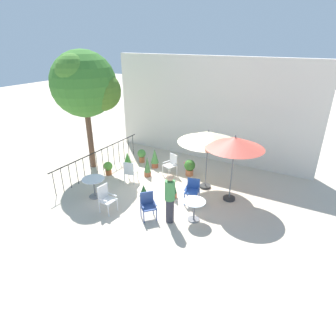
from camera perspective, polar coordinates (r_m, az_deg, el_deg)
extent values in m
plane|color=beige|center=(11.04, -0.25, -4.56)|extent=(60.00, 60.00, 0.00)
cube|color=silver|center=(13.52, 8.30, 11.48)|extent=(9.75, 0.30, 4.72)
cube|color=black|center=(12.50, -13.81, 3.38)|extent=(0.03, 5.24, 0.03)
cylinder|color=black|center=(11.23, -21.94, -3.07)|extent=(0.02, 0.02, 1.00)
cylinder|color=black|center=(11.44, -20.52, -2.33)|extent=(0.02, 0.02, 1.00)
cylinder|color=black|center=(11.64, -19.15, -1.62)|extent=(0.02, 0.02, 1.00)
cylinder|color=black|center=(11.86, -17.83, -0.94)|extent=(0.02, 0.02, 1.00)
cylinder|color=black|center=(12.09, -16.56, -0.27)|extent=(0.02, 0.02, 1.00)
cylinder|color=black|center=(12.32, -15.34, 0.36)|extent=(0.02, 0.02, 1.00)
cylinder|color=black|center=(12.56, -14.16, 0.98)|extent=(0.02, 0.02, 1.00)
cylinder|color=black|center=(12.80, -13.02, 1.57)|extent=(0.02, 0.02, 1.00)
cylinder|color=black|center=(13.06, -11.93, 2.13)|extent=(0.02, 0.02, 1.00)
cylinder|color=black|center=(13.31, -10.88, 2.68)|extent=(0.02, 0.02, 1.00)
cylinder|color=black|center=(13.58, -9.87, 3.20)|extent=(0.02, 0.02, 1.00)
cylinder|color=black|center=(13.84, -8.90, 3.70)|extent=(0.02, 0.02, 1.00)
cylinder|color=black|center=(14.12, -7.96, 4.18)|extent=(0.02, 0.02, 1.00)
cylinder|color=black|center=(14.39, -7.06, 4.64)|extent=(0.02, 0.02, 1.00)
cylinder|color=brown|center=(13.04, -15.39, 5.84)|extent=(0.24, 0.24, 2.75)
sphere|color=#3B7B2C|center=(12.52, -16.62, 15.90)|extent=(2.69, 2.69, 2.69)
sphere|color=#477124|center=(12.28, -13.28, 14.82)|extent=(1.61, 1.61, 1.61)
sphere|color=#448238|center=(13.16, -17.11, 16.82)|extent=(1.48, 1.48, 1.48)
sphere|color=#46812D|center=(11.95, -18.61, 17.89)|extent=(1.34, 1.34, 1.34)
cylinder|color=#2D2D2D|center=(10.69, 12.19, -5.98)|extent=(0.44, 0.44, 0.08)
cylinder|color=slate|center=(10.16, 12.76, -0.34)|extent=(0.04, 0.04, 2.40)
cone|color=#DB5545|center=(9.79, 13.31, 5.02)|extent=(2.02, 2.02, 0.38)
sphere|color=slate|center=(9.72, 13.44, 6.24)|extent=(0.06, 0.06, 0.06)
cylinder|color=#2D2D2D|center=(11.35, 7.48, -3.67)|extent=(0.44, 0.44, 0.08)
cylinder|color=slate|center=(10.87, 7.80, 1.50)|extent=(0.04, 0.04, 2.31)
cone|color=beige|center=(10.54, 8.10, 6.28)|extent=(2.26, 2.26, 0.40)
sphere|color=slate|center=(10.47, 8.18, 7.47)|extent=(0.06, 0.06, 0.06)
cylinder|color=white|center=(9.04, 5.34, -6.71)|extent=(0.73, 0.73, 0.02)
cylinder|color=slate|center=(9.23, 5.26, -8.60)|extent=(0.06, 0.06, 0.69)
cylinder|color=slate|center=(9.42, 5.18, -10.27)|extent=(0.40, 0.40, 0.03)
cylinder|color=white|center=(10.64, -14.82, -2.15)|extent=(0.82, 0.82, 0.02)
cylinder|color=slate|center=(10.81, -14.61, -3.92)|extent=(0.06, 0.06, 0.72)
cylinder|color=slate|center=(10.98, -14.41, -5.51)|extent=(0.45, 0.45, 0.03)
cube|color=#2B4FA1|center=(10.05, 4.86, -4.72)|extent=(0.56, 0.57, 0.04)
cube|color=#2B4FA1|center=(10.14, 5.19, -3.08)|extent=(0.44, 0.13, 0.39)
cube|color=#2B4FA1|center=(10.03, 3.69, -3.95)|extent=(0.13, 0.43, 0.03)
cube|color=#2B4FA1|center=(9.95, 6.08, -4.29)|extent=(0.13, 0.43, 0.03)
cylinder|color=#2B4FA1|center=(10.03, 3.30, -6.37)|extent=(0.04, 0.04, 0.45)
cylinder|color=#2B4FA1|center=(9.95, 5.72, -6.74)|extent=(0.04, 0.04, 0.45)
cylinder|color=#2B4FA1|center=(10.40, 3.93, -5.15)|extent=(0.04, 0.04, 0.45)
cylinder|color=#2B4FA1|center=(10.32, 6.27, -5.50)|extent=(0.04, 0.04, 0.45)
cube|color=silver|center=(11.60, -7.46, -0.82)|extent=(0.53, 0.53, 0.04)
cube|color=silver|center=(11.32, -7.94, -0.06)|extent=(0.42, 0.14, 0.48)
cube|color=silver|center=(11.47, -6.57, -0.41)|extent=(0.13, 0.40, 0.03)
cube|color=silver|center=(11.63, -8.41, -0.16)|extent=(0.13, 0.40, 0.03)
cylinder|color=silver|center=(11.79, -6.10, -1.54)|extent=(0.04, 0.04, 0.42)
cylinder|color=silver|center=(11.94, -7.91, -1.29)|extent=(0.04, 0.04, 0.42)
cylinder|color=silver|center=(11.46, -6.87, -2.40)|extent=(0.04, 0.04, 0.42)
cylinder|color=silver|center=(11.61, -8.72, -2.13)|extent=(0.04, 0.04, 0.42)
cube|color=white|center=(12.05, 0.36, 0.49)|extent=(0.60, 0.60, 0.04)
cube|color=white|center=(12.08, 1.15, 1.82)|extent=(0.42, 0.19, 0.45)
cube|color=white|center=(12.14, -0.28, 1.32)|extent=(0.18, 0.42, 0.03)
cube|color=white|center=(11.85, 1.02, 0.70)|extent=(0.18, 0.42, 0.03)
cylinder|color=white|center=(12.17, -1.08, -0.49)|extent=(0.04, 0.04, 0.43)
cylinder|color=white|center=(11.87, 0.21, -1.15)|extent=(0.04, 0.04, 0.43)
cylinder|color=white|center=(12.42, 0.49, 0.07)|extent=(0.04, 0.04, 0.43)
cylinder|color=white|center=(12.13, 1.80, -0.57)|extent=(0.04, 0.04, 0.43)
cube|color=white|center=(9.75, -12.01, -6.37)|extent=(0.47, 0.50, 0.04)
cube|color=white|center=(9.75, -13.00, -4.67)|extent=(0.06, 0.45, 0.49)
cube|color=white|center=(9.56, -12.97, -6.29)|extent=(0.40, 0.06, 0.03)
cube|color=white|center=(9.82, -11.19, -5.24)|extent=(0.40, 0.06, 0.03)
cylinder|color=white|center=(9.62, -11.91, -8.49)|extent=(0.04, 0.04, 0.43)
cylinder|color=white|center=(9.87, -10.14, -7.37)|extent=(0.04, 0.04, 0.43)
cylinder|color=white|center=(9.88, -13.63, -7.71)|extent=(0.04, 0.04, 0.43)
cylinder|color=white|center=(10.13, -11.86, -6.65)|extent=(0.04, 0.04, 0.43)
cube|color=#374F8F|center=(9.23, -3.96, -7.89)|extent=(0.63, 0.63, 0.04)
cube|color=#374F8F|center=(9.26, -4.33, -6.01)|extent=(0.32, 0.36, 0.45)
cube|color=#374F8F|center=(9.12, -5.26, -7.48)|extent=(0.32, 0.29, 0.03)
cube|color=#374F8F|center=(9.21, -2.71, -7.05)|extent=(0.32, 0.29, 0.03)
cylinder|color=#374F8F|center=(9.15, -4.88, -9.95)|extent=(0.04, 0.04, 0.41)
cylinder|color=#374F8F|center=(9.24, -2.30, -9.49)|extent=(0.04, 0.04, 0.41)
cylinder|color=#374F8F|center=(9.47, -5.49, -8.64)|extent=(0.04, 0.04, 0.41)
cylinder|color=#374F8F|center=(9.56, -3.00, -8.22)|extent=(0.04, 0.04, 0.41)
cylinder|color=#AF5A37|center=(10.55, 0.98, -5.45)|extent=(0.30, 0.30, 0.19)
cylinder|color=#382819|center=(10.51, 0.98, -5.04)|extent=(0.26, 0.26, 0.02)
cone|color=#1A5826|center=(10.34, 1.00, -3.37)|extent=(0.28, 0.28, 0.67)
cylinder|color=#CF7445|center=(12.94, -8.07, 0.35)|extent=(0.32, 0.32, 0.22)
cylinder|color=#382819|center=(12.90, -8.09, 0.76)|extent=(0.28, 0.28, 0.02)
cone|color=#3B832D|center=(12.79, -8.17, 1.96)|extent=(0.35, 0.35, 0.57)
cylinder|color=#995636|center=(12.16, -4.13, -1.18)|extent=(0.29, 0.29, 0.20)
cylinder|color=#382819|center=(12.12, -4.14, -0.79)|extent=(0.25, 0.25, 0.02)
cone|color=#43763C|center=(11.97, -4.19, 0.75)|extent=(0.27, 0.27, 0.69)
cylinder|color=#C36D44|center=(12.23, 4.33, -0.86)|extent=(0.33, 0.33, 0.26)
cylinder|color=#382819|center=(12.18, 4.35, -0.36)|extent=(0.29, 0.29, 0.02)
sphere|color=#376E28|center=(12.09, 4.38, 0.56)|extent=(0.48, 0.48, 0.48)
sphere|color=#DE4162|center=(12.27, 4.20, 0.97)|extent=(0.11, 0.11, 0.11)
sphere|color=#DE4162|center=(11.91, 4.44, 0.69)|extent=(0.12, 0.12, 0.12)
sphere|color=#DE4162|center=(12.09, 5.19, 0.76)|extent=(0.13, 0.13, 0.13)
sphere|color=#DE4162|center=(12.10, 3.50, 1.00)|extent=(0.13, 0.13, 0.13)
cylinder|color=#AF623B|center=(13.53, -5.29, 1.75)|extent=(0.26, 0.26, 0.28)
cylinder|color=#382819|center=(13.48, -5.31, 2.25)|extent=(0.23, 0.23, 0.02)
sphere|color=#549841|center=(13.42, -5.34, 2.94)|extent=(0.39, 0.39, 0.39)
cylinder|color=#A5552C|center=(12.51, -11.87, -0.81)|extent=(0.26, 0.26, 0.24)
cylinder|color=#382819|center=(12.46, -11.92, -0.36)|extent=(0.22, 0.22, 0.02)
sphere|color=#569A33|center=(12.39, -11.99, 0.37)|extent=(0.38, 0.38, 0.38)
sphere|color=#DC3D6C|center=(12.49, -12.22, 0.63)|extent=(0.08, 0.08, 0.08)
sphere|color=#DC3D6C|center=(12.30, -12.38, -0.06)|extent=(0.09, 0.09, 0.09)
cylinder|color=#A65233|center=(12.94, -2.66, 0.62)|extent=(0.30, 0.30, 0.23)
cylinder|color=#382819|center=(12.90, -2.67, 1.05)|extent=(0.27, 0.27, 0.02)
cone|color=#4F8F43|center=(12.77, -2.69, 2.44)|extent=(0.35, 0.35, 0.66)
cylinder|color=#B1573F|center=(10.33, -4.85, -6.15)|extent=(0.26, 0.26, 0.22)
cylinder|color=#382819|center=(10.28, -4.87, -5.66)|extent=(0.23, 0.23, 0.02)
cone|color=#225125|center=(10.16, -4.92, -4.52)|extent=(0.32, 0.32, 0.45)
cylinder|color=#33333D|center=(9.09, 0.38, -8.56)|extent=(0.26, 0.26, 0.82)
cylinder|color=#458F4B|center=(8.71, 0.39, -4.53)|extent=(0.43, 0.43, 0.65)
sphere|color=tan|center=(8.51, 0.40, -1.97)|extent=(0.22, 0.22, 0.22)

